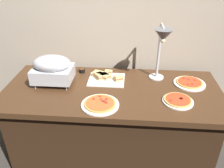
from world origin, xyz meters
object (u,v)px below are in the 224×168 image
(chafing_dish, at_px, (52,68))
(sandwich_platter, at_px, (106,77))
(heat_lamp, at_px, (162,41))
(sauce_cup_near, at_px, (82,70))
(pizza_plate_front, at_px, (178,101))
(pizza_plate_raised_stand, at_px, (190,83))
(pizza_plate_center, at_px, (100,104))

(chafing_dish, height_order, sandwich_platter, chafing_dish)
(heat_lamp, xyz_separation_m, sauce_cup_near, (-0.73, 0.18, -0.39))
(pizza_plate_front, relative_size, sandwich_platter, 0.74)
(chafing_dish, height_order, sauce_cup_near, chafing_dish)
(pizza_plate_front, bearing_deg, pizza_plate_raised_stand, 63.26)
(heat_lamp, bearing_deg, sandwich_platter, 173.40)
(heat_lamp, relative_size, sauce_cup_near, 8.70)
(pizza_plate_front, bearing_deg, chafing_dish, 168.68)
(chafing_dish, distance_m, pizza_plate_raised_stand, 1.24)
(chafing_dish, relative_size, pizza_plate_center, 1.16)
(heat_lamp, bearing_deg, chafing_dish, -176.25)
(heat_lamp, bearing_deg, sauce_cup_near, 165.81)
(sandwich_platter, bearing_deg, heat_lamp, -6.60)
(pizza_plate_raised_stand, bearing_deg, sauce_cup_near, 171.20)
(chafing_dish, bearing_deg, sandwich_platter, 14.26)
(pizza_plate_center, bearing_deg, chafing_dish, 145.75)
(heat_lamp, height_order, pizza_plate_center, heat_lamp)
(pizza_plate_center, bearing_deg, pizza_plate_raised_stand, 27.67)
(pizza_plate_center, bearing_deg, sauce_cup_near, 114.32)
(pizza_plate_raised_stand, bearing_deg, pizza_plate_front, -116.74)
(pizza_plate_front, bearing_deg, heat_lamp, 116.58)
(heat_lamp, distance_m, sauce_cup_near, 0.84)
(pizza_plate_center, bearing_deg, pizza_plate_front, 9.15)
(pizza_plate_center, distance_m, pizza_plate_raised_stand, 0.86)
(heat_lamp, xyz_separation_m, pizza_plate_front, (0.14, -0.28, -0.39))
(chafing_dish, bearing_deg, pizza_plate_center, -34.25)
(pizza_plate_center, relative_size, pizza_plate_raised_stand, 1.06)
(chafing_dish, relative_size, heat_lamp, 0.66)
(chafing_dish, relative_size, pizza_plate_front, 1.41)
(heat_lamp, relative_size, pizza_plate_front, 2.14)
(heat_lamp, distance_m, pizza_plate_center, 0.72)
(chafing_dish, xyz_separation_m, pizza_plate_front, (1.07, -0.21, -0.14))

